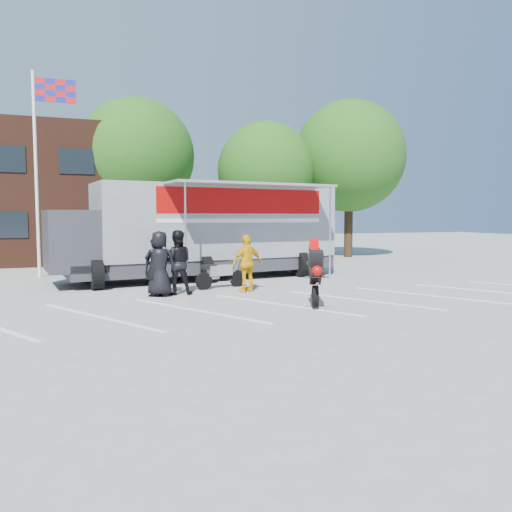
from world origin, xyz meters
TOP-DOWN VIEW (x-y plane):
  - ground at (0.00, 0.00)m, footprint 100.00×100.00m
  - parking_bay_lines at (0.00, 1.00)m, footprint 18.09×13.33m
  - flagpole at (-6.24, 10.00)m, footprint 1.61×0.12m
  - tree_left at (-2.00, 16.00)m, footprint 6.12×6.12m
  - tree_mid at (5.00, 15.00)m, footprint 5.44×5.44m
  - tree_right at (10.00, 14.50)m, footprint 6.46×6.46m
  - transporter_truck at (-0.38, 7.26)m, footprint 11.87×6.90m
  - parked_motorcycle at (-0.54, 4.62)m, footprint 2.01×1.12m
  - stunt_bike_rider at (0.96, 0.73)m, footprint 1.31×1.81m
  - spectator_leather_a at (-2.73, 3.60)m, footprint 1.13×0.93m
  - spectator_leather_b at (-2.87, 3.67)m, footprint 0.76×0.64m
  - spectator_leather_c at (-2.18, 3.77)m, footprint 1.07×0.90m
  - spectator_hivis at (0.02, 3.54)m, footprint 1.15×0.72m

SIDE VIEW (x-z plane):
  - ground at x=0.00m, z-range 0.00..0.00m
  - transporter_truck at x=-0.38m, z-range -1.79..1.79m
  - parked_motorcycle at x=-0.54m, z-range -0.50..0.50m
  - stunt_bike_rider at x=0.96m, z-range -0.96..0.96m
  - parking_bay_lines at x=0.00m, z-range 0.00..0.01m
  - spectator_leather_b at x=-2.87m, z-range 0.00..1.78m
  - spectator_hivis at x=0.02m, z-range 0.00..1.83m
  - spectator_leather_a at x=-2.73m, z-range 0.00..1.97m
  - spectator_leather_c at x=-2.18m, z-range 0.00..1.98m
  - tree_mid at x=5.00m, z-range 1.10..8.78m
  - flagpole at x=-6.24m, z-range 1.05..9.05m
  - tree_left at x=-2.00m, z-range 1.25..9.89m
  - tree_right at x=10.00m, z-range 1.32..10.44m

